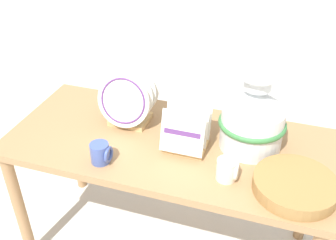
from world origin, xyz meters
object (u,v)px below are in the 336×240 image
object	(u,v)px
dish_rack_square_plates	(186,134)
wicker_charger_stack	(295,185)
dish_rack_round_plates	(128,101)
mug_cream_glaze	(228,170)
mug_cobalt_glaze	(101,153)
ceramic_vase	(253,116)

from	to	relation	value
dish_rack_square_plates	wicker_charger_stack	world-z (taller)	dish_rack_square_plates
dish_rack_round_plates	dish_rack_square_plates	xyz separation A→B (m)	(0.31, -0.10, -0.05)
mug_cream_glaze	mug_cobalt_glaze	bearing A→B (deg)	-173.60
ceramic_vase	dish_rack_square_plates	size ratio (longest dim) A/B	1.75
dish_rack_square_plates	dish_rack_round_plates	bearing A→B (deg)	161.80
dish_rack_square_plates	mug_cream_glaze	size ratio (longest dim) A/B	2.31
ceramic_vase	dish_rack_round_plates	bearing A→B (deg)	179.05
ceramic_vase	mug_cream_glaze	xyz separation A→B (m)	(-0.05, -0.24, -0.11)
dish_rack_round_plates	wicker_charger_stack	world-z (taller)	dish_rack_round_plates
ceramic_vase	dish_rack_round_plates	xyz separation A→B (m)	(-0.57, 0.01, -0.03)
dish_rack_square_plates	ceramic_vase	bearing A→B (deg)	19.41
mug_cobalt_glaze	ceramic_vase	bearing A→B (deg)	28.05
ceramic_vase	mug_cream_glaze	world-z (taller)	ceramic_vase
ceramic_vase	mug_cobalt_glaze	size ratio (longest dim) A/B	4.05
dish_rack_round_plates	dish_rack_square_plates	size ratio (longest dim) A/B	1.31
wicker_charger_stack	mug_cream_glaze	bearing A→B (deg)	-177.52
ceramic_vase	mug_cream_glaze	size ratio (longest dim) A/B	4.05
ceramic_vase	dish_rack_square_plates	world-z (taller)	ceramic_vase
ceramic_vase	wicker_charger_stack	xyz separation A→B (m)	(0.20, -0.23, -0.13)
wicker_charger_stack	mug_cobalt_glaze	size ratio (longest dim) A/B	3.58
dish_rack_square_plates	mug_cobalt_glaze	distance (m)	0.37
dish_rack_square_plates	mug_cream_glaze	xyz separation A→B (m)	(0.21, -0.15, -0.02)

